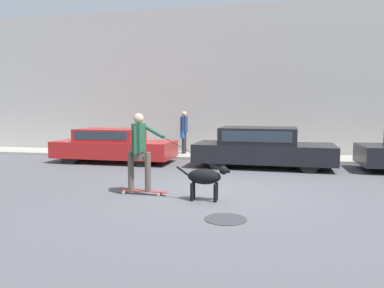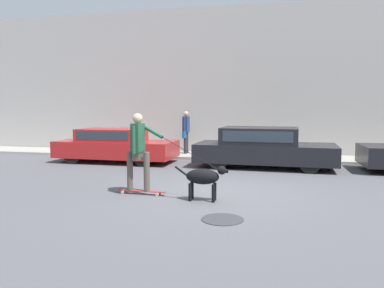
# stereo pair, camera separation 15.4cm
# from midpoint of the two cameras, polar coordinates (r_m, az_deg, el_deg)

# --- Properties ---
(ground_plane) EXTENTS (36.00, 36.00, 0.00)m
(ground_plane) POSITION_cam_midpoint_polar(r_m,az_deg,el_deg) (8.57, 2.55, -7.27)
(ground_plane) COLOR #545459
(back_wall) EXTENTS (32.00, 0.30, 5.92)m
(back_wall) POSITION_cam_midpoint_polar(r_m,az_deg,el_deg) (15.32, 7.02, 9.48)
(back_wall) COLOR #B2ADA8
(back_wall) RESTS_ON ground_plane
(sidewalk_curb) EXTENTS (30.00, 1.85, 0.10)m
(sidewalk_curb) POSITION_cam_midpoint_polar(r_m,az_deg,el_deg) (14.31, 6.49, -1.91)
(sidewalk_curb) COLOR #A39E93
(sidewalk_curb) RESTS_ON ground_plane
(parked_car_0) EXTENTS (4.14, 1.76, 1.18)m
(parked_car_0) POSITION_cam_midpoint_polar(r_m,az_deg,el_deg) (13.33, -12.16, -0.25)
(parked_car_0) COLOR black
(parked_car_0) RESTS_ON ground_plane
(parked_car_1) EXTENTS (4.43, 2.01, 1.27)m
(parked_car_1) POSITION_cam_midpoint_polar(r_m,az_deg,el_deg) (12.16, 10.27, -0.56)
(parked_car_1) COLOR black
(parked_car_1) RESTS_ON ground_plane
(dog) EXTENTS (1.11, 0.32, 0.73)m
(dog) POSITION_cam_midpoint_polar(r_m,az_deg,el_deg) (7.66, 1.50, -5.10)
(dog) COLOR black
(dog) RESTS_ON ground_plane
(skateboarder) EXTENTS (2.40, 0.55, 1.78)m
(skateboarder) POSITION_cam_midpoint_polar(r_m,az_deg,el_deg) (8.22, -8.52, -0.64)
(skateboarder) COLOR beige
(skateboarder) RESTS_ON ground_plane
(pedestrian_with_bag) EXTENTS (0.21, 0.68, 1.66)m
(pedestrian_with_bag) POSITION_cam_midpoint_polar(r_m,az_deg,el_deg) (14.70, -1.54, 2.13)
(pedestrian_with_bag) COLOR #28282D
(pedestrian_with_bag) RESTS_ON sidewalk_curb
(manhole_cover) EXTENTS (0.72, 0.72, 0.01)m
(manhole_cover) POSITION_cam_midpoint_polar(r_m,az_deg,el_deg) (6.53, 4.46, -11.34)
(manhole_cover) COLOR #38383D
(manhole_cover) RESTS_ON ground_plane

